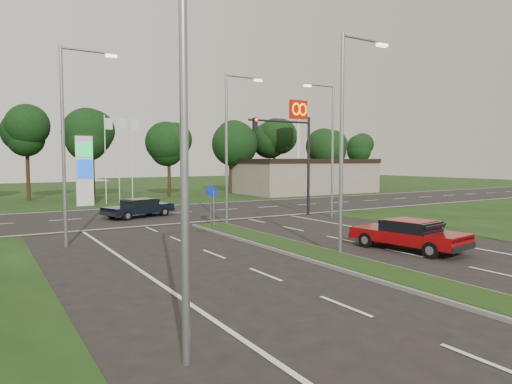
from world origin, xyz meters
TOP-DOWN VIEW (x-y plane):
  - ground at (0.00, 0.00)m, footprint 160.00×160.00m
  - verge_far at (0.00, 55.00)m, footprint 160.00×50.00m
  - cross_road at (0.00, 24.00)m, footprint 160.00×12.00m
  - median_kerb at (0.00, 4.00)m, footprint 2.00×26.00m
  - commercial_building at (22.00, 36.00)m, footprint 16.00×9.00m
  - streetlight_median_near at (1.00, 6.00)m, footprint 2.53×0.22m
  - streetlight_median_far at (1.00, 16.00)m, footprint 2.53×0.22m
  - streetlight_left_near at (-8.30, 0.00)m, footprint 2.53×0.22m
  - streetlight_left_far at (-8.30, 14.00)m, footprint 2.53×0.22m
  - streetlight_right_far at (8.80, 16.00)m, footprint 2.53×0.22m
  - traffic_signal at (7.19, 18.00)m, footprint 5.10×0.42m
  - median_signs at (0.00, 16.40)m, footprint 1.16×1.76m
  - gas_pylon at (-3.79, 33.05)m, footprint 5.80×1.26m
  - mcdonalds_sign at (18.00, 31.97)m, footprint 2.20×0.47m
  - treeline_far at (0.10, 39.93)m, footprint 6.00×6.00m
  - red_sedan at (4.20, 5.36)m, footprint 2.73×5.12m
  - navy_sedan at (-2.45, 22.79)m, footprint 5.05×3.27m

SIDE VIEW (x-z plane):
  - ground at x=0.00m, z-range 0.00..0.00m
  - verge_far at x=0.00m, z-range -0.01..0.01m
  - cross_road at x=0.00m, z-range -0.01..0.01m
  - median_kerb at x=0.00m, z-range 0.00..0.12m
  - navy_sedan at x=-2.45m, z-range 0.05..1.34m
  - red_sedan at x=4.20m, z-range 0.05..1.39m
  - median_signs at x=0.00m, z-range 0.52..2.90m
  - commercial_building at x=22.00m, z-range 0.00..4.00m
  - gas_pylon at x=-3.79m, z-range -0.80..7.20m
  - traffic_signal at x=7.19m, z-range 1.15..8.15m
  - streetlight_median_near at x=1.00m, z-range 0.58..9.58m
  - streetlight_median_far at x=1.00m, z-range 0.58..9.58m
  - streetlight_left_near at x=-8.30m, z-range 0.58..9.58m
  - streetlight_left_far at x=-8.30m, z-range 0.58..9.58m
  - streetlight_right_far at x=8.80m, z-range 0.58..9.58m
  - treeline_far at x=0.10m, z-range 1.88..11.78m
  - mcdonalds_sign at x=18.00m, z-range 2.79..13.19m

